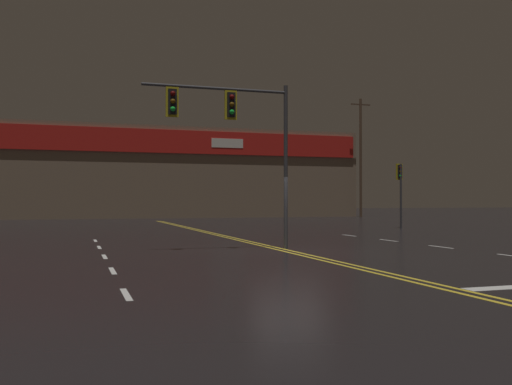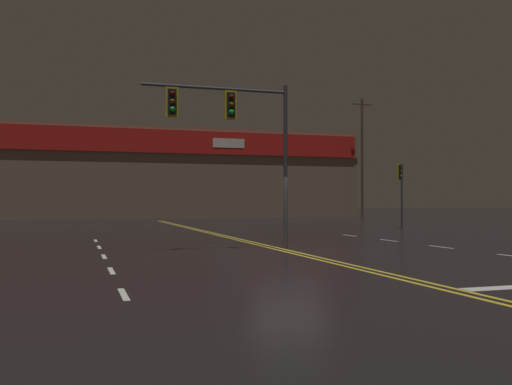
{
  "view_description": "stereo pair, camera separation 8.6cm",
  "coord_description": "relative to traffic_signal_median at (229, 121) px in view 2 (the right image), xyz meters",
  "views": [
    {
      "loc": [
        -6.82,
        -17.61,
        1.67
      ],
      "look_at": [
        0.0,
        3.54,
        2.0
      ],
      "focal_mm": 40.0,
      "sensor_mm": 36.0,
      "label": 1
    },
    {
      "loc": [
        -6.74,
        -17.64,
        1.67
      ],
      "look_at": [
        0.0,
        3.54,
        2.0
      ],
      "focal_mm": 40.0,
      "sensor_mm": 36.0,
      "label": 2
    }
  ],
  "objects": [
    {
      "name": "ground_plane",
      "position": [
        1.75,
        -1.01,
        -4.38
      ],
      "size": [
        200.0,
        200.0,
        0.0
      ],
      "primitive_type": "plane",
      "color": "black"
    },
    {
      "name": "road_markings",
      "position": [
        3.05,
        -2.91,
        -4.38
      ],
      "size": [
        17.54,
        60.0,
        0.01
      ],
      "color": "gold",
      "rests_on": "ground"
    },
    {
      "name": "traffic_signal_median",
      "position": [
        0.0,
        0.0,
        0.0
      ],
      "size": [
        5.07,
        0.36,
        5.72
      ],
      "color": "#38383D",
      "rests_on": "ground"
    },
    {
      "name": "traffic_signal_corner_northeast",
      "position": [
        14.04,
        11.87,
        -1.47
      ],
      "size": [
        0.42,
        0.36,
        3.96
      ],
      "color": "#38383D",
      "rests_on": "ground"
    },
    {
      "name": "building_backdrop",
      "position": [
        1.75,
        40.6,
        0.09
      ],
      "size": [
        43.72,
        10.23,
        8.91
      ],
      "color": "#7A6651",
      "rests_on": "ground"
    },
    {
      "name": "utility_pole_row",
      "position": [
        2.43,
        34.43,
        1.65
      ],
      "size": [
        46.99,
        0.26,
        12.33
      ],
      "color": "#4C3828",
      "rests_on": "ground"
    }
  ]
}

